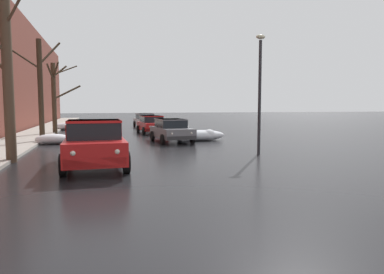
# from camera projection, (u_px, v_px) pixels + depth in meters

# --- Properties ---
(ground_plane) EXTENTS (200.00, 200.00, 0.00)m
(ground_plane) POSITION_uv_depth(u_px,v_px,m) (227.00, 254.00, 5.34)
(ground_plane) COLOR black
(left_sidewalk_slab) EXTENTS (2.82, 80.00, 0.13)m
(left_sidewalk_slab) POSITION_uv_depth(u_px,v_px,m) (18.00, 142.00, 20.97)
(left_sidewalk_slab) COLOR #A8A399
(left_sidewalk_slab) RESTS_ON ground
(snow_bank_along_left_kerb) EXTENTS (2.78, 1.04, 0.55)m
(snow_bank_along_left_kerb) POSITION_uv_depth(u_px,v_px,m) (196.00, 135.00, 23.86)
(snow_bank_along_left_kerb) COLOR white
(snow_bank_along_left_kerb) RESTS_ON ground
(snow_bank_mid_block_left) EXTENTS (1.98, 1.03, 0.59)m
(snow_bank_mid_block_left) POSITION_uv_depth(u_px,v_px,m) (52.00, 139.00, 20.41)
(snow_bank_mid_block_left) COLOR white
(snow_bank_mid_block_left) RESTS_ON ground
(snow_bank_near_corner_right) EXTENTS (2.33, 1.16, 0.62)m
(snow_bank_near_corner_right) POSITION_uv_depth(u_px,v_px,m) (177.00, 127.00, 31.27)
(snow_bank_near_corner_right) COLOR white
(snow_bank_near_corner_right) RESTS_ON ground
(snow_bank_along_right_kerb) EXTENTS (2.62, 1.09, 0.67)m
(snow_bank_along_right_kerb) POSITION_uv_depth(u_px,v_px,m) (67.00, 126.00, 32.05)
(snow_bank_along_right_kerb) COLOR white
(snow_bank_along_right_kerb) RESTS_ON ground
(snow_bank_far_right_pile) EXTENTS (3.11, 1.13, 0.72)m
(snow_bank_far_right_pile) POSITION_uv_depth(u_px,v_px,m) (203.00, 135.00, 22.36)
(snow_bank_far_right_pile) COLOR white
(snow_bank_far_right_pile) RESTS_ON ground
(bare_tree_second_along_sidewalk) EXTENTS (2.50, 1.93, 7.06)m
(bare_tree_second_along_sidewalk) POSITION_uv_depth(u_px,v_px,m) (5.00, 67.00, 13.51)
(bare_tree_second_along_sidewalk) COLOR #4C3D2D
(bare_tree_second_along_sidewalk) RESTS_ON ground
(bare_tree_mid_block) EXTENTS (2.93, 2.58, 6.32)m
(bare_tree_mid_block) POSITION_uv_depth(u_px,v_px,m) (40.00, 87.00, 21.11)
(bare_tree_mid_block) COLOR #382B1E
(bare_tree_mid_block) RESTS_ON ground
(bare_tree_far_down_block) EXTENTS (2.25, 3.15, 5.54)m
(bare_tree_far_down_block) POSITION_uv_depth(u_px,v_px,m) (55.00, 95.00, 27.28)
(bare_tree_far_down_block) COLOR #423323
(bare_tree_far_down_block) RESTS_ON ground
(pickup_truck_red_approaching_near_lane) EXTENTS (2.32, 5.21, 1.76)m
(pickup_truck_red_approaching_near_lane) POSITION_uv_depth(u_px,v_px,m) (94.00, 143.00, 12.73)
(pickup_truck_red_approaching_near_lane) COLOR red
(pickup_truck_red_approaching_near_lane) RESTS_ON ground
(sedan_grey_parked_kerbside_close) EXTENTS (2.28, 4.19, 1.42)m
(sedan_grey_parked_kerbside_close) POSITION_uv_depth(u_px,v_px,m) (171.00, 130.00, 21.56)
(sedan_grey_parked_kerbside_close) COLOR slate
(sedan_grey_parked_kerbside_close) RESTS_ON ground
(sedan_red_parked_kerbside_mid) EXTENTS (2.18, 4.32, 1.42)m
(sedan_red_parked_kerbside_mid) POSITION_uv_depth(u_px,v_px,m) (152.00, 124.00, 28.10)
(sedan_red_parked_kerbside_mid) COLOR red
(sedan_red_parked_kerbside_mid) RESTS_ON ground
(sedan_silver_parked_far_down_block) EXTENTS (2.22, 4.43, 1.42)m
(sedan_silver_parked_far_down_block) POSITION_uv_depth(u_px,v_px,m) (145.00, 120.00, 35.88)
(sedan_silver_parked_far_down_block) COLOR #B7B7BC
(sedan_silver_parked_far_down_block) RESTS_ON ground
(street_lamp_post) EXTENTS (0.44, 0.24, 5.44)m
(street_lamp_post) POSITION_uv_depth(u_px,v_px,m) (260.00, 88.00, 15.93)
(street_lamp_post) COLOR #28282D
(street_lamp_post) RESTS_ON ground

